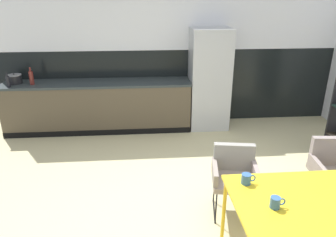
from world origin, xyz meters
name	(u,v)px	position (x,y,z in m)	size (l,w,h in m)	color
ground_plane	(198,215)	(0.00, 0.00, 0.00)	(8.26, 8.26, 0.00)	#C2B889
back_wall_splashback_dark	(174,86)	(0.00, 2.94, 0.69)	(6.36, 0.12, 1.39)	black
back_wall_panel_upper	(174,10)	(0.00, 2.94, 2.08)	(6.36, 0.12, 1.39)	white
kitchen_counter	(99,106)	(-1.39, 2.58, 0.45)	(3.30, 0.63, 0.89)	brown
refrigerator_column	(209,79)	(0.61, 2.58, 0.90)	(0.70, 0.60, 1.80)	#ADAFB2
armchair_head_of_table	(234,171)	(0.41, 0.09, 0.51)	(0.55, 0.54, 0.77)	gray
armchair_facing_counter	(333,164)	(1.60, 0.16, 0.50)	(0.53, 0.52, 0.79)	gray
mug_wide_latte	(247,179)	(0.33, -0.49, 0.78)	(0.13, 0.09, 0.10)	#335B93
mug_dark_espresso	(276,202)	(0.46, -0.85, 0.78)	(0.13, 0.08, 0.10)	#335B93
cooking_pot	(15,79)	(-2.79, 2.60, 0.97)	(0.24, 0.24, 0.18)	black
bottle_wine_green	(8,81)	(-2.81, 2.37, 1.00)	(0.06, 0.06, 0.25)	black
bottle_spice_small	(31,78)	(-2.48, 2.51, 1.01)	(0.07, 0.07, 0.30)	maroon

